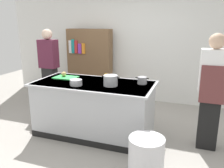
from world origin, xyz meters
TOP-DOWN VIEW (x-y plane):
  - ground_plane at (0.00, 0.00)m, footprint 10.00×10.00m
  - back_wall at (0.00, 2.10)m, footprint 6.40×0.12m
  - counter_island at (0.00, -0.00)m, footprint 1.98×0.98m
  - cutting_board at (-0.60, 0.13)m, footprint 0.40×0.28m
  - onion at (-0.65, 0.15)m, footprint 0.09×0.09m
  - stock_pot at (0.33, -0.08)m, footprint 0.29×0.22m
  - sauce_pan at (0.77, 0.20)m, footprint 0.22×0.15m
  - mixing_bowl at (-0.19, -0.24)m, footprint 0.19×0.19m
  - juice_cup at (0.13, 0.26)m, footprint 0.07×0.07m
  - trash_bin at (1.08, -0.90)m, footprint 0.43×0.43m
  - person_chef at (1.80, 0.14)m, footprint 0.38×0.25m
  - person_guest at (-1.44, 0.86)m, footprint 0.38×0.24m
  - bookshelf at (-0.91, 1.80)m, footprint 1.10×0.31m

SIDE VIEW (x-z plane):
  - ground_plane at x=0.00m, z-range 0.00..0.00m
  - trash_bin at x=1.08m, z-range 0.00..0.54m
  - counter_island at x=0.00m, z-range 0.02..0.92m
  - bookshelf at x=-0.91m, z-range 0.00..1.70m
  - cutting_board at x=-0.60m, z-range 0.90..0.92m
  - person_guest at x=-1.44m, z-range 0.05..1.77m
  - person_chef at x=1.80m, z-range 0.05..1.77m
  - mixing_bowl at x=-0.19m, z-range 0.90..0.99m
  - juice_cup at x=0.13m, z-range 0.90..1.00m
  - sauce_pan at x=0.77m, z-range 0.90..1.02m
  - onion at x=-0.65m, z-range 0.92..1.01m
  - stock_pot at x=0.33m, z-range 0.90..1.07m
  - back_wall at x=0.00m, z-range 0.00..3.00m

